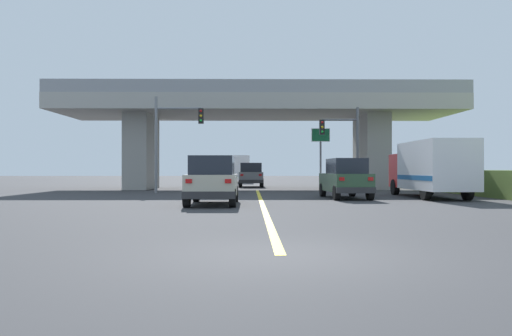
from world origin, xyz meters
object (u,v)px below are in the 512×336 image
sedan_oncoming (251,175)px  traffic_signal_nearside (345,140)px  highway_sign (321,144)px  semi_truck_distant (239,168)px  box_truck (431,168)px  suv_lead (213,180)px  suv_crossing (345,178)px  traffic_signal_farside (171,132)px

sedan_oncoming → traffic_signal_nearside: size_ratio=0.78×
highway_sign → semi_truck_distant: highway_sign is taller
box_truck → traffic_signal_nearside: bearing=116.6°
sedan_oncoming → suv_lead: bearing=-94.3°
suv_lead → box_truck: 12.03m
box_truck → semi_truck_distant: size_ratio=1.00×
traffic_signal_nearside → semi_truck_distant: size_ratio=0.72×
suv_crossing → box_truck: box_truck is taller
sedan_oncoming → semi_truck_distant: bearing=95.0°
suv_crossing → box_truck: (4.53, 0.51, 0.54)m
sedan_oncoming → semi_truck_distant: 14.76m
suv_crossing → semi_truck_distant: size_ratio=0.62×
sedan_oncoming → highway_sign: 8.23m
traffic_signal_nearside → highway_sign: size_ratio=1.18×
traffic_signal_farside → highway_sign: 11.33m
suv_crossing → sedan_oncoming: bearing=102.5°
traffic_signal_farside → highway_sign: bearing=27.1°
suv_lead → semi_truck_distant: semi_truck_distant is taller
suv_crossing → traffic_signal_farside: traffic_signal_farside is taller
traffic_signal_farside → traffic_signal_nearside: bearing=3.5°
suv_crossing → traffic_signal_nearside: (1.27, 7.01, 2.38)m
suv_crossing → traffic_signal_nearside: traffic_signal_nearside is taller
traffic_signal_nearside → semi_truck_distant: 26.31m
suv_lead → semi_truck_distant: bearing=89.4°
suv_crossing → semi_truck_distant: semi_truck_distant is taller
suv_crossing → traffic_signal_farside: bearing=144.4°
suv_lead → box_truck: size_ratio=0.62×
suv_lead → box_truck: box_truck is taller
box_truck → sedan_oncoming: bearing=118.5°
traffic_signal_nearside → highway_sign: 4.57m
suv_crossing → suv_lead: bearing=-147.4°
semi_truck_distant → box_truck: bearing=-71.6°
sedan_oncoming → traffic_signal_farside: (-5.02, -11.21, 2.80)m
traffic_signal_farside → highway_sign: size_ratio=1.31×
traffic_signal_nearside → highway_sign: bearing=101.9°
box_truck → highway_sign: size_ratio=1.64×
highway_sign → traffic_signal_farside: bearing=-152.9°
traffic_signal_nearside → semi_truck_distant: bearing=106.1°
box_truck → sedan_oncoming: 19.40m
box_truck → highway_sign: highway_sign is taller
traffic_signal_farside → semi_truck_distant: size_ratio=0.80×
suv_crossing → sedan_oncoming: same height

